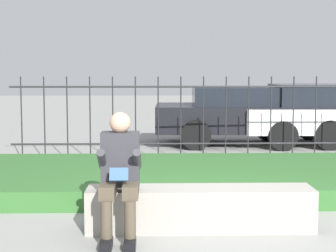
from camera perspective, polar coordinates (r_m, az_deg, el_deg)
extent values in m
plane|color=gray|center=(5.98, 5.41, -10.39)|extent=(60.00, 60.00, 0.00)
cube|color=gray|center=(5.90, 3.27, -8.37)|extent=(2.34, 0.47, 0.44)
cube|color=slate|center=(5.95, 3.26, -10.06)|extent=(2.25, 0.43, 0.08)
cube|color=black|center=(5.34, -6.30, -11.89)|extent=(0.11, 0.26, 0.09)
cylinder|color=#4C4233|center=(5.34, -6.27, -9.43)|extent=(0.11, 0.11, 0.35)
cube|color=#4C4233|center=(5.48, -6.11, -6.47)|extent=(0.15, 0.42, 0.13)
cube|color=black|center=(5.33, -3.89, -11.92)|extent=(0.11, 0.26, 0.09)
cylinder|color=#4C4233|center=(5.32, -3.88, -9.45)|extent=(0.11, 0.11, 0.35)
cube|color=#4C4233|center=(5.47, -3.80, -6.48)|extent=(0.15, 0.42, 0.13)
cube|color=#333338|center=(5.63, -4.85, -3.34)|extent=(0.38, 0.24, 0.54)
sphere|color=tan|center=(5.57, -4.90, 0.33)|extent=(0.21, 0.21, 0.21)
cylinder|color=#333338|center=(5.48, -6.74, -3.40)|extent=(0.08, 0.29, 0.24)
cylinder|color=#333338|center=(5.46, -3.16, -3.40)|extent=(0.08, 0.29, 0.24)
cube|color=#335689|center=(5.40, -5.01, -4.93)|extent=(0.18, 0.09, 0.13)
cube|color=#33662D|center=(8.07, 3.56, -5.22)|extent=(8.60, 2.97, 0.25)
cylinder|color=#232326|center=(10.29, 2.45, -1.80)|extent=(6.60, 0.03, 0.03)
cylinder|color=#232326|center=(10.20, 2.48, 4.02)|extent=(6.60, 0.03, 0.03)
cylinder|color=#232326|center=(10.49, -14.65, 0.69)|extent=(0.02, 0.02, 1.53)
cylinder|color=#232326|center=(10.40, -12.44, 0.70)|extent=(0.02, 0.02, 1.53)
cylinder|color=#232326|center=(10.33, -10.19, 0.71)|extent=(0.02, 0.02, 1.53)
cylinder|color=#232326|center=(10.28, -7.92, 0.72)|extent=(0.02, 0.02, 1.53)
cylinder|color=#232326|center=(10.24, -5.63, 0.73)|extent=(0.02, 0.02, 1.53)
cylinder|color=#232326|center=(10.22, -3.32, 0.74)|extent=(0.02, 0.02, 1.53)
cylinder|color=#232326|center=(10.21, -1.00, 0.75)|extent=(0.02, 0.02, 1.53)
cylinder|color=#232326|center=(10.23, 1.31, 0.75)|extent=(0.02, 0.02, 1.53)
cylinder|color=#232326|center=(10.25, 3.61, 0.76)|extent=(0.02, 0.02, 1.53)
cylinder|color=#232326|center=(10.30, 5.90, 0.76)|extent=(0.02, 0.02, 1.53)
cylinder|color=#232326|center=(10.36, 8.16, 0.76)|extent=(0.02, 0.02, 1.53)
cylinder|color=#232326|center=(10.44, 10.40, 0.76)|extent=(0.02, 0.02, 1.53)
cylinder|color=#232326|center=(10.53, 12.60, 0.76)|extent=(0.02, 0.02, 1.53)
cylinder|color=#232326|center=(10.64, 14.75, 0.76)|extent=(0.02, 0.02, 1.53)
cube|color=silver|center=(12.81, 16.09, 0.67)|extent=(3.91, 1.70, 0.54)
cube|color=black|center=(12.73, 15.49, 2.99)|extent=(2.15, 1.49, 0.50)
cylinder|color=black|center=(11.73, 11.60, -0.99)|extent=(0.61, 0.20, 0.61)
cylinder|color=black|center=(13.33, 10.03, -0.16)|extent=(0.61, 0.20, 0.61)
cube|color=black|center=(12.58, 8.96, 0.84)|extent=(4.50, 1.95, 0.57)
cube|color=black|center=(12.52, 8.19, 3.05)|extent=(2.49, 1.67, 0.40)
cylinder|color=black|center=(12.03, 16.07, -0.90)|extent=(0.63, 0.22, 0.62)
cylinder|color=black|center=(13.74, 14.08, -0.04)|extent=(0.63, 0.22, 0.62)
cylinder|color=black|center=(11.60, 2.85, -0.92)|extent=(0.63, 0.22, 0.62)
cylinder|color=black|center=(13.36, 2.53, -0.03)|extent=(0.63, 0.22, 0.62)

